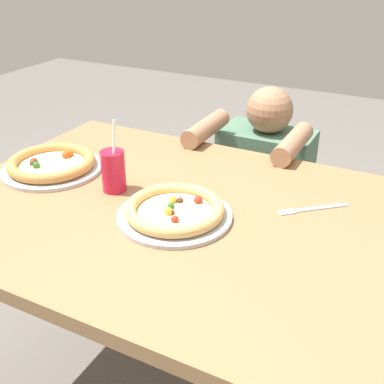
# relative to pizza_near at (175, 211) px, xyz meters

# --- Properties ---
(dining_table) EXTENTS (1.27, 0.95, 0.75)m
(dining_table) POSITION_rel_pizza_near_xyz_m (-0.05, 0.05, -0.12)
(dining_table) COLOR #936D47
(dining_table) RESTS_ON ground
(pizza_near) EXTENTS (0.31, 0.31, 0.04)m
(pizza_near) POSITION_rel_pizza_near_xyz_m (0.00, 0.00, 0.00)
(pizza_near) COLOR #B7B7BC
(pizza_near) RESTS_ON dining_table
(pizza_far) EXTENTS (0.32, 0.32, 0.05)m
(pizza_far) POSITION_rel_pizza_near_xyz_m (-0.50, 0.08, 0.00)
(pizza_far) COLOR #B7B7BC
(pizza_far) RESTS_ON dining_table
(drink_cup_colored) EXTENTS (0.07, 0.07, 0.22)m
(drink_cup_colored) POSITION_rel_pizza_near_xyz_m (-0.24, 0.06, 0.04)
(drink_cup_colored) COLOR red
(drink_cup_colored) RESTS_ON dining_table
(fork) EXTENTS (0.17, 0.15, 0.00)m
(fork) POSITION_rel_pizza_near_xyz_m (0.31, 0.21, -0.02)
(fork) COLOR silver
(fork) RESTS_ON dining_table
(diner_seated) EXTENTS (0.40, 0.52, 0.91)m
(diner_seated) POSITION_rel_pizza_near_xyz_m (-0.02, 0.79, -0.36)
(diner_seated) COLOR #333847
(diner_seated) RESTS_ON ground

